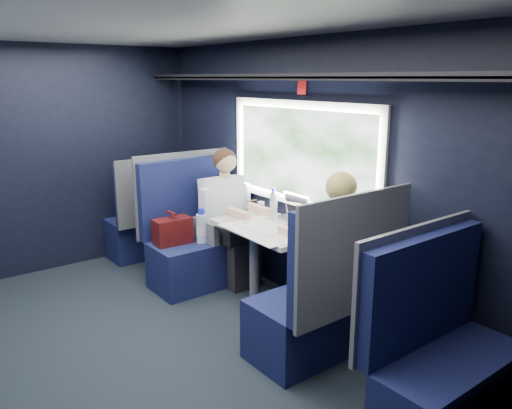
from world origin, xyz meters
TOP-DOWN VIEW (x-y plane):
  - ground at (0.00, 0.00)m, footprint 2.80×4.20m
  - room_shell at (0.02, 0.00)m, footprint 3.00×4.40m
  - table at (1.03, 0.00)m, footprint 0.62×1.00m
  - seat_bay_near at (0.84, 0.87)m, footprint 1.04×0.62m
  - seat_bay_far at (0.85, -0.87)m, footprint 1.04×0.62m
  - seat_row_front at (0.85, 1.80)m, footprint 1.04×0.51m
  - seat_row_back at (0.85, -1.80)m, footprint 1.04×0.51m
  - man at (1.10, 0.70)m, footprint 0.53×0.56m
  - woman at (1.10, -0.71)m, footprint 0.53×0.56m
  - papers at (0.95, -0.09)m, footprint 0.55×0.77m
  - laptop at (1.32, 0.02)m, footprint 0.24×0.32m
  - bottle_small at (1.33, 0.29)m, footprint 0.07×0.07m
  - cup at (1.30, 0.44)m, footprint 0.07×0.07m

SIDE VIEW (x-z plane):
  - ground at x=0.00m, z-range -0.01..0.00m
  - seat_row_front at x=0.85m, z-range -0.17..0.99m
  - seat_row_back at x=0.85m, z-range -0.17..0.99m
  - seat_bay_far at x=0.85m, z-range -0.22..1.04m
  - seat_bay_near at x=0.84m, z-range -0.21..1.05m
  - table at x=1.03m, z-range 0.29..1.03m
  - man at x=1.10m, z-range 0.06..1.38m
  - woman at x=1.10m, z-range 0.07..1.39m
  - papers at x=0.95m, z-range 0.74..0.75m
  - cup at x=1.30m, z-range 0.74..0.83m
  - laptop at x=1.32m, z-range 0.69..0.92m
  - bottle_small at x=1.33m, z-range 0.73..0.96m
  - room_shell at x=0.02m, z-range 0.28..2.68m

